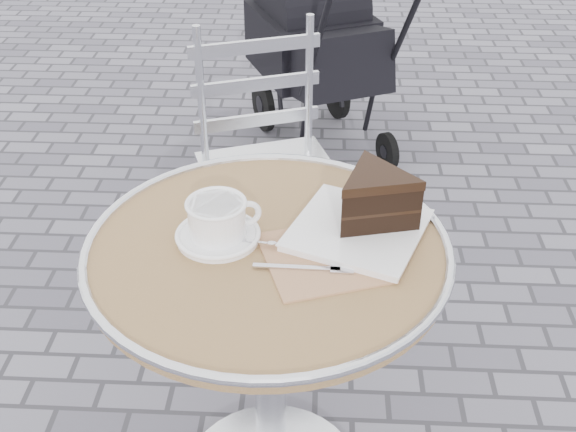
{
  "coord_description": "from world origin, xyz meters",
  "views": [
    {
      "loc": [
        0.1,
        -1.12,
        1.56
      ],
      "look_at": [
        0.04,
        0.03,
        0.78
      ],
      "focal_mm": 45.0,
      "sensor_mm": 36.0,
      "label": 1
    }
  ],
  "objects_px": {
    "cafe_table": "(269,310)",
    "cappuccino_set": "(218,223)",
    "baby_stroller": "(319,56)",
    "bistro_chair": "(263,136)",
    "cake_plate_set": "(370,206)"
  },
  "relations": [
    {
      "from": "cafe_table",
      "to": "cake_plate_set",
      "type": "distance_m",
      "value": 0.31
    },
    {
      "from": "cafe_table",
      "to": "cappuccino_set",
      "type": "relative_size",
      "value": 3.87
    },
    {
      "from": "cappuccino_set",
      "to": "baby_stroller",
      "type": "distance_m",
      "value": 1.83
    },
    {
      "from": "cappuccino_set",
      "to": "bistro_chair",
      "type": "xyz_separation_m",
      "value": [
        0.02,
        0.79,
        -0.23
      ]
    },
    {
      "from": "cafe_table",
      "to": "baby_stroller",
      "type": "bearing_deg",
      "value": 87.44
    },
    {
      "from": "cake_plate_set",
      "to": "bistro_chair",
      "type": "distance_m",
      "value": 0.84
    },
    {
      "from": "cappuccino_set",
      "to": "cake_plate_set",
      "type": "bearing_deg",
      "value": -12.29
    },
    {
      "from": "cappuccino_set",
      "to": "cake_plate_set",
      "type": "height_order",
      "value": "cake_plate_set"
    },
    {
      "from": "cafe_table",
      "to": "cappuccino_set",
      "type": "height_order",
      "value": "cappuccino_set"
    },
    {
      "from": "cafe_table",
      "to": "cake_plate_set",
      "type": "relative_size",
      "value": 1.98
    },
    {
      "from": "cafe_table",
      "to": "baby_stroller",
      "type": "distance_m",
      "value": 1.82
    },
    {
      "from": "cafe_table",
      "to": "baby_stroller",
      "type": "xyz_separation_m",
      "value": [
        0.08,
        1.81,
        -0.16
      ]
    },
    {
      "from": "cappuccino_set",
      "to": "bistro_chair",
      "type": "relative_size",
      "value": 0.22
    },
    {
      "from": "cappuccino_set",
      "to": "baby_stroller",
      "type": "relative_size",
      "value": 0.2
    },
    {
      "from": "cafe_table",
      "to": "cake_plate_set",
      "type": "xyz_separation_m",
      "value": [
        0.2,
        0.06,
        0.22
      ]
    }
  ]
}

